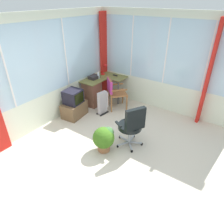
# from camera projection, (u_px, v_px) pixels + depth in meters

# --- Properties ---
(ground) EXTENTS (5.62, 5.01, 0.06)m
(ground) POSITION_uv_depth(u_px,v_px,m) (114.00, 152.00, 4.20)
(ground) COLOR beige
(north_window_panel) EXTENTS (4.62, 0.07, 2.57)m
(north_window_panel) POSITION_uv_depth(u_px,v_px,m) (41.00, 74.00, 4.55)
(north_window_panel) COLOR silver
(north_window_panel) RESTS_ON ground
(east_window_panel) EXTENTS (0.07, 4.01, 2.57)m
(east_window_panel) POSITION_uv_depth(u_px,v_px,m) (165.00, 64.00, 5.19)
(east_window_panel) COLOR silver
(east_window_panel) RESTS_ON ground
(curtain_corner) EXTENTS (0.29, 0.09, 2.47)m
(curtain_corner) POSITION_uv_depth(u_px,v_px,m) (104.00, 56.00, 6.07)
(curtain_corner) COLOR red
(curtain_corner) RESTS_ON ground
(curtain_east_far) EXTENTS (0.28, 0.07, 2.47)m
(curtain_east_far) POSITION_uv_depth(u_px,v_px,m) (209.00, 75.00, 4.61)
(curtain_east_far) COLOR red
(curtain_east_far) RESTS_ON ground
(desk) EXTENTS (1.18, 0.92, 0.74)m
(desk) POSITION_uv_depth(u_px,v_px,m) (93.00, 92.00, 5.82)
(desk) COLOR olive
(desk) RESTS_ON ground
(desk_lamp) EXTENTS (0.22, 0.19, 0.32)m
(desk_lamp) POSITION_uv_depth(u_px,v_px,m) (105.00, 68.00, 6.04)
(desk_lamp) COLOR red
(desk_lamp) RESTS_ON desk
(tv_remote) EXTENTS (0.06, 0.15, 0.02)m
(tv_remote) POSITION_uv_depth(u_px,v_px,m) (115.00, 75.00, 6.00)
(tv_remote) COLOR black
(tv_remote) RESTS_ON desk
(spray_bottle) EXTENTS (0.06, 0.06, 0.22)m
(spray_bottle) POSITION_uv_depth(u_px,v_px,m) (98.00, 75.00, 5.77)
(spray_bottle) COLOR silver
(spray_bottle) RESTS_ON desk
(paper_tray) EXTENTS (0.30, 0.23, 0.09)m
(paper_tray) POSITION_uv_depth(u_px,v_px,m) (94.00, 77.00, 5.78)
(paper_tray) COLOR #2C2628
(paper_tray) RESTS_ON desk
(wooden_armchair) EXTENTS (0.68, 0.68, 0.90)m
(wooden_armchair) POSITION_uv_depth(u_px,v_px,m) (113.00, 90.00, 5.52)
(wooden_armchair) COLOR #985F33
(wooden_armchair) RESTS_ON ground
(office_chair) EXTENTS (0.62, 0.60, 0.97)m
(office_chair) POSITION_uv_depth(u_px,v_px,m) (132.00, 124.00, 4.06)
(office_chair) COLOR #B7B7BF
(office_chair) RESTS_ON ground
(tv_on_stand) EXTENTS (0.68, 0.50, 0.75)m
(tv_on_stand) POSITION_uv_depth(u_px,v_px,m) (74.00, 105.00, 5.26)
(tv_on_stand) COLOR brown
(tv_on_stand) RESTS_ON ground
(space_heater) EXTENTS (0.36, 0.21, 0.64)m
(space_heater) POSITION_uv_depth(u_px,v_px,m) (103.00, 103.00, 5.39)
(space_heater) COLOR silver
(space_heater) RESTS_ON ground
(potted_plant) EXTENTS (0.45, 0.45, 0.55)m
(potted_plant) POSITION_uv_depth(u_px,v_px,m) (104.00, 138.00, 4.07)
(potted_plant) COLOR #9D623F
(potted_plant) RESTS_ON ground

